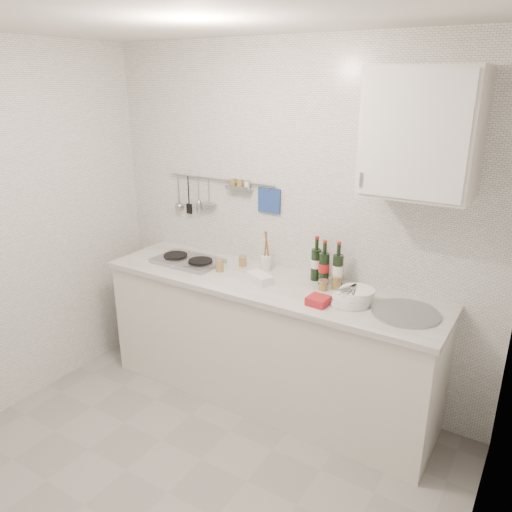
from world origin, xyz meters
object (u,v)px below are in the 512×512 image
Objects in this scene: wall_cabinet at (422,133)px; plate_stack_hob at (185,262)px; wine_bottles at (326,262)px; plate_stack_sink at (353,296)px; utensil_crock at (266,261)px.

wall_cabinet is 1.91m from plate_stack_hob.
wall_cabinet is 1.04m from wine_bottles.
plate_stack_sink is (-0.27, -0.14, -0.98)m from wall_cabinet.
plate_stack_hob is at bearing -161.49° from utensil_crock.
plate_stack_sink reaches higher than plate_stack_hob.
wall_cabinet is 2.45× the size of plate_stack_hob.
wine_bottles is (-0.28, 0.20, 0.11)m from plate_stack_sink.
utensil_crock is at bearing 18.51° from plate_stack_hob.
wine_bottles is 1.03× the size of utensil_crock.
plate_stack_sink is 0.36m from wine_bottles.
wine_bottles is at bearing 173.87° from wall_cabinet.
wall_cabinet is at bearing -3.10° from utensil_crock.
plate_stack_sink is 0.77m from utensil_crock.
wall_cabinet is 2.57× the size of plate_stack_sink.
utensil_crock reaches higher than plate_stack_hob.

